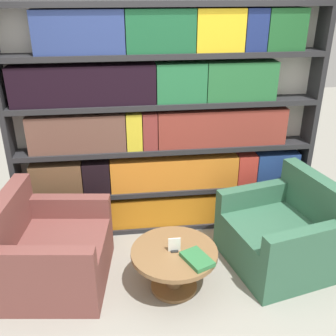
{
  "coord_description": "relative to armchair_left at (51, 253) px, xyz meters",
  "views": [
    {
      "loc": [
        -0.43,
        -2.36,
        2.43
      ],
      "look_at": [
        -0.05,
        0.71,
        0.96
      ],
      "focal_mm": 42.0,
      "sensor_mm": 36.0,
      "label": 1
    }
  ],
  "objects": [
    {
      "name": "ground_plane",
      "position": [
        1.1,
        -0.52,
        -0.29
      ],
      "size": [
        14.0,
        14.0,
        0.0
      ],
      "primitive_type": "plane",
      "color": "gray"
    },
    {
      "name": "bookshelf",
      "position": [
        1.08,
        0.78,
        0.85
      ],
      "size": [
        3.02,
        0.3,
        2.29
      ],
      "color": "silver",
      "rests_on": "ground_plane"
    },
    {
      "name": "coffee_table",
      "position": [
        1.05,
        -0.23,
        -0.01
      ],
      "size": [
        0.73,
        0.73,
        0.4
      ],
      "color": "brown",
      "rests_on": "ground_plane"
    },
    {
      "name": "armchair_right",
      "position": [
        2.1,
        0.0,
        0.0
      ],
      "size": [
        1.05,
        1.09,
        0.84
      ],
      "rotation": [
        0.0,
        0.0,
        -1.34
      ],
      "color": "#336047",
      "rests_on": "ground_plane"
    },
    {
      "name": "armchair_left",
      "position": [
        0.0,
        0.0,
        0.0
      ],
      "size": [
        0.97,
        1.02,
        0.84
      ],
      "rotation": [
        0.0,
        0.0,
        1.45
      ],
      "color": "brown",
      "rests_on": "ground_plane"
    },
    {
      "name": "table_sign",
      "position": [
        1.05,
        -0.23,
        0.16
      ],
      "size": [
        0.1,
        0.06,
        0.12
      ],
      "color": "black",
      "rests_on": "coffee_table"
    },
    {
      "name": "stray_book",
      "position": [
        1.21,
        -0.39,
        0.12
      ],
      "size": [
        0.27,
        0.31,
        0.04
      ],
      "color": "#2D703D",
      "rests_on": "coffee_table"
    }
  ]
}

